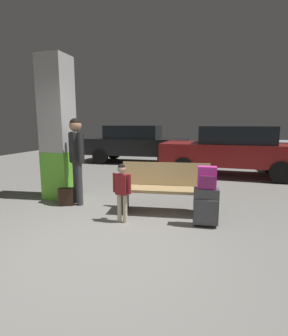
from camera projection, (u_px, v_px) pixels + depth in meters
The scene contains 10 objects.
ground_plane at pixel (161, 184), 7.12m from camera, with size 18.00×18.00×0.10m, color gray.
structural_pillar at pixel (58, 130), 5.42m from camera, with size 0.57×0.57×2.94m.
bench at pixel (165, 188), 4.63m from camera, with size 1.65×0.72×0.89m.
suitcase at pixel (206, 206), 4.01m from camera, with size 0.39×0.26×0.60m.
backpack_bright at pixel (207, 178), 3.93m from camera, with size 0.29×0.21×0.34m.
child at pixel (122, 187), 4.13m from camera, with size 0.32×0.21×0.96m.
adult at pixel (76, 152), 5.02m from camera, with size 0.45×0.42×1.69m.
backpack_dark_floor at pixel (66, 197), 5.09m from camera, with size 0.32×0.27×0.34m.
parked_car_near at pixel (231, 149), 7.95m from camera, with size 4.14×1.87×1.51m.
parked_car_far at pixel (136, 143), 10.64m from camera, with size 4.18×1.95×1.51m.
Camera 1 is at (1.44, -2.81, 1.58)m, focal length 27.78 mm.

